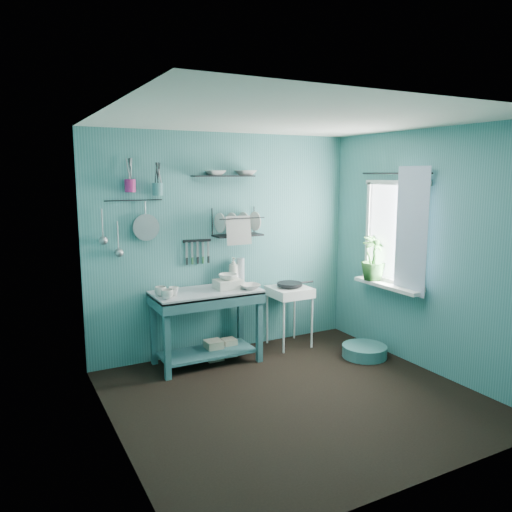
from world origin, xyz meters
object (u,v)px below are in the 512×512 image
utensil_cup_teal (158,189)px  mug_left (167,294)px  water_bottle (241,270)px  mug_mid (174,291)px  dish_rack (238,222)px  colander (146,227)px  wash_tub (228,284)px  hotplate_stand (289,316)px  soap_bottle (233,270)px  frying_pan (290,284)px  storage_tin_small (229,347)px  storage_tin_large (214,350)px  utensil_cup_magenta (130,186)px  mug_right (161,291)px  work_counter (207,327)px  floor_basin (364,351)px  potted_plant (373,258)px

utensil_cup_teal → mug_left: bearing=-98.0°
water_bottle → mug_mid: bearing=-162.7°
dish_rack → colander: 1.03m
wash_tub → colander: (-0.80, 0.29, 0.63)m
colander → water_bottle: bearing=-2.9°
hotplate_stand → utensil_cup_teal: utensil_cup_teal is taller
mug_mid → soap_bottle: size_ratio=0.33×
frying_pan → storage_tin_small: frying_pan is taller
mug_mid → colander: colander is taller
water_bottle → storage_tin_large: 0.95m
mug_mid → utensil_cup_magenta: utensil_cup_magenta is taller
wash_tub → colander: 1.06m
water_bottle → utensil_cup_teal: 1.33m
storage_tin_small → frying_pan: bearing=-1.5°
mug_mid → mug_right: 0.13m
utensil_cup_magenta → utensil_cup_teal: size_ratio=1.00×
mug_mid → soap_bottle: 0.85m
mug_right → utensil_cup_teal: utensil_cup_teal is taller
work_counter → floor_basin: bearing=-16.7°
frying_pan → utensil_cup_magenta: (-1.80, 0.18, 1.17)m
mug_right → storage_tin_large: mug_right is taller
storage_tin_large → utensil_cup_teal: bearing=159.7°
frying_pan → potted_plant: (0.79, -0.54, 0.33)m
work_counter → dish_rack: bearing=27.6°
mug_mid → frying_pan: bearing=4.7°
utensil_cup_magenta → colander: bearing=10.9°
wash_tub → soap_bottle: (0.17, 0.22, 0.10)m
dish_rack → utensil_cup_teal: utensil_cup_teal is taller
wash_tub → potted_plant: potted_plant is taller
hotplate_stand → storage_tin_large: hotplate_stand is taller
wash_tub → hotplate_stand: 0.98m
mug_mid → utensil_cup_teal: 1.08m
colander → storage_tin_small: colander is taller
mug_mid → utensil_cup_teal: utensil_cup_teal is taller
wash_tub → storage_tin_small: wash_tub is taller
colander → storage_tin_small: size_ratio=1.40×
work_counter → hotplate_stand: work_counter is taller
soap_bottle → hotplate_stand: size_ratio=0.42×
work_counter → hotplate_stand: size_ratio=1.59×
mug_left → water_bottle: 1.07m
work_counter → utensil_cup_magenta: (-0.71, 0.24, 1.52)m
dish_rack → utensil_cup_teal: size_ratio=4.23×
mug_right → colander: (-0.05, 0.27, 0.63)m
mug_right → utensil_cup_magenta: bearing=130.4°
potted_plant → storage_tin_small: (-1.58, 0.56, -0.99)m
mug_right → soap_bottle: size_ratio=0.41×
mug_left → mug_right: 0.16m
wash_tub → frying_pan: bearing=5.4°
wash_tub → potted_plant: (1.63, -0.46, 0.23)m
frying_pan → storage_tin_large: 1.18m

